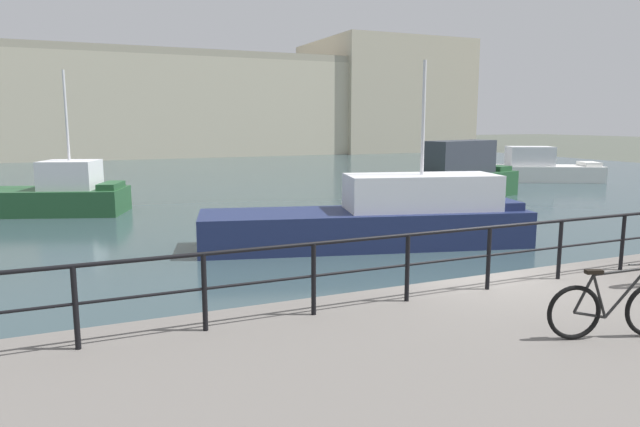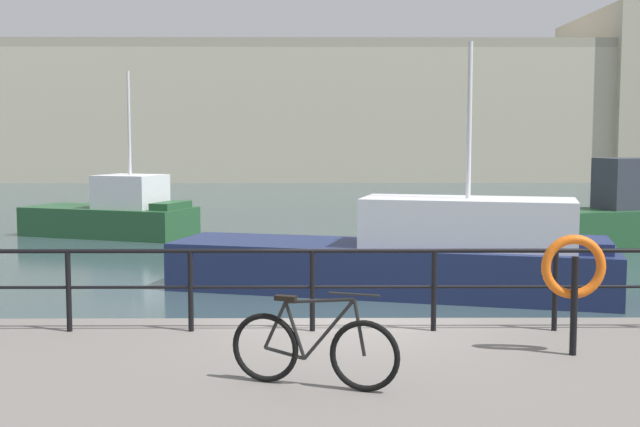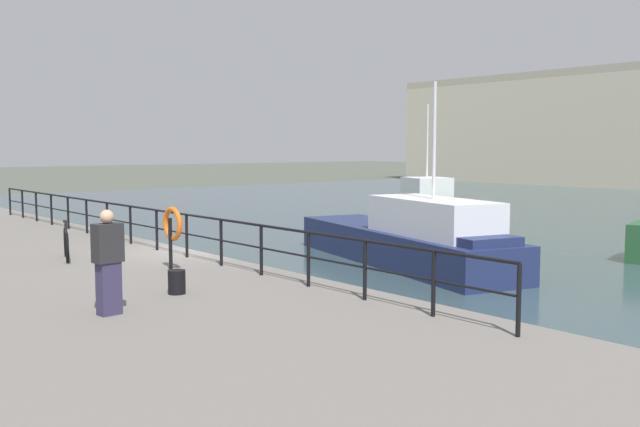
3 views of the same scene
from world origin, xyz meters
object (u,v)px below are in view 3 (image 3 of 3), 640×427
(moored_green_narrowboat, at_px, (420,205))
(standing_person, at_px, (108,261))
(parked_bicycle, at_px, (66,243))
(life_ring_stand, at_px, (172,226))
(mooring_bollard, at_px, (177,282))
(moored_cabin_cruiser, at_px, (410,239))

(moored_green_narrowboat, xyz_separation_m, standing_person, (12.94, -21.62, 1.01))
(parked_bicycle, height_order, life_ring_stand, life_ring_stand)
(mooring_bollard, bearing_deg, moored_green_narrowboat, 121.34)
(moored_cabin_cruiser, height_order, mooring_bollard, moored_cabin_cruiser)
(moored_cabin_cruiser, xyz_separation_m, life_ring_stand, (0.87, -8.45, 1.07))
(mooring_bollard, bearing_deg, standing_person, -64.82)
(moored_green_narrowboat, relative_size, life_ring_stand, 4.52)
(standing_person, bearing_deg, moored_cabin_cruiser, -77.08)
(parked_bicycle, bearing_deg, life_ring_stand, 40.36)
(mooring_bollard, height_order, standing_person, standing_person)
(moored_cabin_cruiser, bearing_deg, parked_bicycle, -87.71)
(moored_cabin_cruiser, bearing_deg, moored_green_narrowboat, 145.64)
(standing_person, bearing_deg, parked_bicycle, -20.44)
(moored_cabin_cruiser, bearing_deg, mooring_bollard, -57.10)
(moored_green_narrowboat, xyz_separation_m, parked_bicycle, (6.90, -20.10, 0.54))
(standing_person, bearing_deg, life_ring_stand, -48.47)
(moored_cabin_cruiser, distance_m, mooring_bollard, 10.10)
(moored_cabin_cruiser, distance_m, standing_person, 11.90)
(moored_green_narrowboat, bearing_deg, parked_bicycle, -51.14)
(mooring_bollard, bearing_deg, moored_cabin_cruiser, 108.18)
(moored_green_narrowboat, relative_size, parked_bicycle, 3.71)
(parked_bicycle, xyz_separation_m, life_ring_stand, (3.00, 1.23, 0.59))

